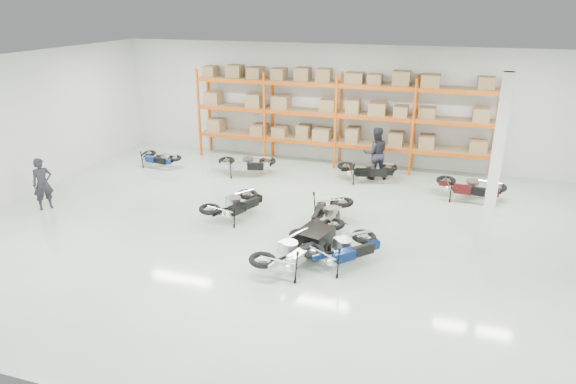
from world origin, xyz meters
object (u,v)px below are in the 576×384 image
(moto_silver_left, at_px, (291,246))
(person_left, at_px, (43,184))
(trailer, at_px, (314,240))
(moto_back_a, at_px, (158,155))
(moto_back_d, at_px, (471,183))
(moto_blue_centre, at_px, (344,243))
(moto_back_b, at_px, (246,160))
(person_back, at_px, (376,153))
(moto_back_c, at_px, (368,166))
(moto_touring_right, at_px, (330,209))
(moto_black_far_left, at_px, (235,200))

(moto_silver_left, xyz_separation_m, person_left, (-8.29, 1.26, 0.22))
(trailer, distance_m, moto_back_a, 9.10)
(moto_back_d, bearing_deg, moto_blue_centre, 158.33)
(moto_back_b, bearing_deg, person_back, -92.51)
(moto_blue_centre, bearing_deg, moto_back_d, -75.75)
(trailer, distance_m, person_left, 8.64)
(moto_silver_left, bearing_deg, person_left, 9.00)
(moto_back_c, height_order, person_back, person_back)
(moto_back_d, bearing_deg, person_back, 76.55)
(moto_back_d, bearing_deg, moto_back_c, 83.31)
(moto_touring_right, height_order, moto_back_a, moto_touring_right)
(moto_touring_right, xyz_separation_m, moto_back_a, (-7.54, 3.49, -0.11))
(moto_silver_left, distance_m, person_left, 8.39)
(moto_back_b, bearing_deg, moto_blue_centre, -154.59)
(moto_black_far_left, relative_size, person_left, 1.15)
(moto_silver_left, distance_m, trailer, 0.98)
(moto_touring_right, height_order, person_left, person_left)
(person_left, bearing_deg, moto_silver_left, -63.48)
(moto_touring_right, distance_m, moto_back_d, 5.13)
(moto_black_far_left, relative_size, moto_back_c, 1.02)
(trailer, distance_m, moto_back_d, 6.33)
(moto_back_b, bearing_deg, moto_touring_right, -147.74)
(moto_silver_left, bearing_deg, moto_back_b, -41.70)
(moto_blue_centre, distance_m, moto_back_c, 6.27)
(moto_blue_centre, relative_size, moto_touring_right, 0.96)
(moto_blue_centre, bearing_deg, moto_black_far_left, 16.20)
(moto_black_far_left, relative_size, trailer, 1.15)
(moto_silver_left, relative_size, person_back, 1.01)
(moto_back_b, xyz_separation_m, moto_back_c, (4.33, 0.65, 0.00))
(moto_black_far_left, height_order, person_back, person_back)
(moto_back_a, xyz_separation_m, person_back, (8.08, 1.18, 0.46))
(moto_black_far_left, height_order, moto_back_d, moto_back_d)
(moto_blue_centre, relative_size, moto_back_c, 1.02)
(moto_back_b, bearing_deg, moto_back_d, -106.40)
(moto_blue_centre, height_order, moto_silver_left, moto_silver_left)
(moto_silver_left, distance_m, moto_back_b, 7.15)
(moto_back_c, height_order, person_left, person_left)
(moto_touring_right, relative_size, person_back, 1.03)
(moto_back_a, relative_size, moto_back_c, 0.86)
(moto_back_c, bearing_deg, moto_black_far_left, 131.98)
(moto_back_c, relative_size, person_back, 0.97)
(moto_silver_left, bearing_deg, trailer, -92.85)
(moto_blue_centre, relative_size, moto_back_d, 0.99)
(moto_black_far_left, height_order, moto_back_c, moto_black_far_left)
(moto_blue_centre, bearing_deg, moto_back_a, 9.54)
(moto_touring_right, xyz_separation_m, person_left, (-8.63, -1.24, 0.21))
(moto_touring_right, xyz_separation_m, moto_back_c, (0.35, 4.30, -0.04))
(moto_back_a, bearing_deg, moto_back_d, -77.98)
(moto_black_far_left, bearing_deg, trailer, 175.05)
(moto_back_b, relative_size, moto_back_d, 0.97)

